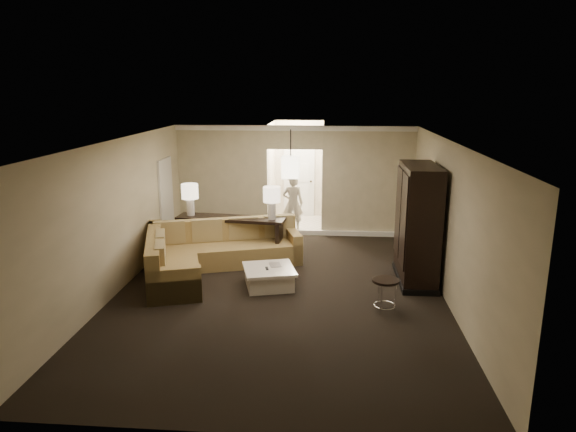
# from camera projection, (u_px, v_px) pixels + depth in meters

# --- Properties ---
(ground) EXTENTS (8.00, 8.00, 0.00)m
(ground) POSITION_uv_depth(u_px,v_px,m) (279.00, 293.00, 9.51)
(ground) COLOR black
(ground) RESTS_ON ground
(wall_back) EXTENTS (6.00, 0.04, 2.80)m
(wall_back) POSITION_uv_depth(u_px,v_px,m) (294.00, 181.00, 13.04)
(wall_back) COLOR beige
(wall_back) RESTS_ON ground
(wall_front) EXTENTS (6.00, 0.04, 2.80)m
(wall_front) POSITION_uv_depth(u_px,v_px,m) (241.00, 317.00, 5.30)
(wall_front) COLOR beige
(wall_front) RESTS_ON ground
(wall_left) EXTENTS (0.04, 8.00, 2.80)m
(wall_left) POSITION_uv_depth(u_px,v_px,m) (117.00, 217.00, 9.41)
(wall_left) COLOR beige
(wall_left) RESTS_ON ground
(wall_right) EXTENTS (0.04, 8.00, 2.80)m
(wall_right) POSITION_uv_depth(u_px,v_px,m) (450.00, 224.00, 8.94)
(wall_right) COLOR beige
(wall_right) RESTS_ON ground
(ceiling) EXTENTS (6.00, 8.00, 0.02)m
(ceiling) POSITION_uv_depth(u_px,v_px,m) (279.00, 142.00, 8.83)
(ceiling) COLOR white
(ceiling) RESTS_ON wall_back
(crown_molding) EXTENTS (6.00, 0.10, 0.12)m
(crown_molding) POSITION_uv_depth(u_px,v_px,m) (294.00, 128.00, 12.67)
(crown_molding) COLOR white
(crown_molding) RESTS_ON wall_back
(baseboard) EXTENTS (6.00, 0.10, 0.12)m
(baseboard) POSITION_uv_depth(u_px,v_px,m) (294.00, 232.00, 13.32)
(baseboard) COLOR white
(baseboard) RESTS_ON ground
(side_door) EXTENTS (0.05, 0.90, 2.10)m
(side_door) POSITION_uv_depth(u_px,v_px,m) (167.00, 203.00, 12.20)
(side_door) COLOR white
(side_door) RESTS_ON ground
(foyer) EXTENTS (1.44, 2.02, 2.80)m
(foyer) POSITION_uv_depth(u_px,v_px,m) (298.00, 176.00, 14.36)
(foyer) COLOR white
(foyer) RESTS_ON ground
(sectional_sofa) EXTENTS (3.35, 3.27, 0.95)m
(sectional_sofa) POSITION_uv_depth(u_px,v_px,m) (209.00, 253.00, 10.58)
(sectional_sofa) COLOR brown
(sectional_sofa) RESTS_ON ground
(coffee_table) EXTENTS (1.15, 1.15, 0.39)m
(coffee_table) POSITION_uv_depth(u_px,v_px,m) (269.00, 277.00, 9.80)
(coffee_table) COLOR white
(coffee_table) RESTS_ON ground
(console_table) EXTENTS (2.45, 0.79, 0.93)m
(console_table) POSITION_uv_depth(u_px,v_px,m) (231.00, 233.00, 11.41)
(console_table) COLOR black
(console_table) RESTS_ON ground
(armoire) EXTENTS (0.68, 1.60, 2.30)m
(armoire) POSITION_uv_depth(u_px,v_px,m) (417.00, 227.00, 9.88)
(armoire) COLOR black
(armoire) RESTS_ON ground
(drink_table) EXTENTS (0.46, 0.46, 0.57)m
(drink_table) POSITION_uv_depth(u_px,v_px,m) (385.00, 288.00, 8.66)
(drink_table) COLOR black
(drink_table) RESTS_ON ground
(table_lamp_left) EXTENTS (0.37, 0.37, 0.71)m
(table_lamp_left) POSITION_uv_depth(u_px,v_px,m) (190.00, 194.00, 11.37)
(table_lamp_left) COLOR silver
(table_lamp_left) RESTS_ON console_table
(table_lamp_right) EXTENTS (0.37, 0.37, 0.71)m
(table_lamp_right) POSITION_uv_depth(u_px,v_px,m) (272.00, 198.00, 11.04)
(table_lamp_right) COLOR silver
(table_lamp_right) RESTS_ON console_table
(pendant_light) EXTENTS (0.38, 0.38, 1.09)m
(pendant_light) POSITION_uv_depth(u_px,v_px,m) (291.00, 167.00, 11.65)
(pendant_light) COLOR black
(pendant_light) RESTS_ON ceiling
(person) EXTENTS (0.61, 0.42, 1.65)m
(person) POSITION_uv_depth(u_px,v_px,m) (293.00, 200.00, 13.47)
(person) COLOR beige
(person) RESTS_ON ground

